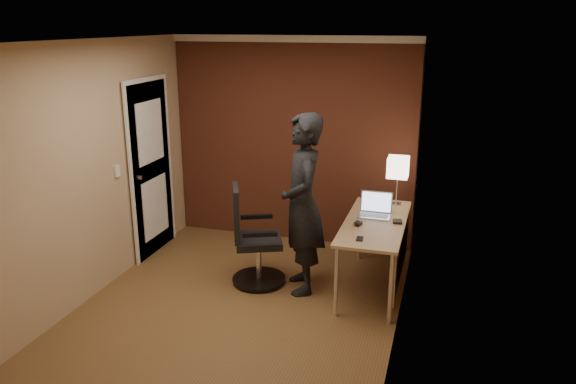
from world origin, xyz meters
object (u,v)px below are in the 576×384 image
object	(u,v)px
desk	(382,234)
phone	(360,239)
mouse	(358,224)
person	(303,205)
wallet	(397,221)
office_chair	(252,242)
laptop	(375,209)
desk_lamp	(398,168)

from	to	relation	value
desk	phone	bearing A→B (deg)	-105.25
mouse	person	bearing A→B (deg)	-160.07
wallet	person	world-z (taller)	person
mouse	person	size ratio (longest dim) A/B	0.05
phone	office_chair	size ratio (longest dim) A/B	0.11
desk	office_chair	world-z (taller)	office_chair
wallet	laptop	bearing A→B (deg)	145.40
phone	person	distance (m)	0.72
phone	wallet	bearing A→B (deg)	58.67
laptop	mouse	distance (m)	0.38
laptop	person	world-z (taller)	person
desk	mouse	bearing A→B (deg)	-143.50
phone	office_chair	xyz separation A→B (m)	(-1.16, 0.28, -0.28)
office_chair	desk_lamp	bearing A→B (deg)	31.53
phone	person	world-z (taller)	person
desk_lamp	person	size ratio (longest dim) A/B	0.29
desk	wallet	xyz separation A→B (m)	(0.14, 0.02, 0.14)
laptop	person	bearing A→B (deg)	-148.21
desk	office_chair	xyz separation A→B (m)	(-1.30, -0.25, -0.14)
office_chair	person	bearing A→B (deg)	2.80
person	desk	bearing A→B (deg)	83.07
wallet	mouse	bearing A→B (deg)	-153.00
desk	wallet	distance (m)	0.20
mouse	laptop	bearing A→B (deg)	84.99
desk_lamp	wallet	distance (m)	0.70
phone	office_chair	distance (m)	1.22
desk	desk_lamp	world-z (taller)	desk_lamp
mouse	desk_lamp	bearing A→B (deg)	82.64
desk	laptop	size ratio (longest dim) A/B	4.50
wallet	desk	bearing A→B (deg)	-171.26
mouse	wallet	distance (m)	0.41
desk_lamp	laptop	size ratio (longest dim) A/B	1.61
phone	person	xyz separation A→B (m)	(-0.63, 0.31, 0.18)
desk_lamp	mouse	distance (m)	0.91
laptop	mouse	world-z (taller)	laptop
laptop	office_chair	world-z (taller)	office_chair
desk	phone	xyz separation A→B (m)	(-0.14, -0.53, 0.13)
phone	desk_lamp	bearing A→B (deg)	75.47
person	wallet	bearing A→B (deg)	81.92
laptop	phone	world-z (taller)	laptop
mouse	phone	bearing A→B (deg)	-63.91
desk	mouse	size ratio (longest dim) A/B	15.00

